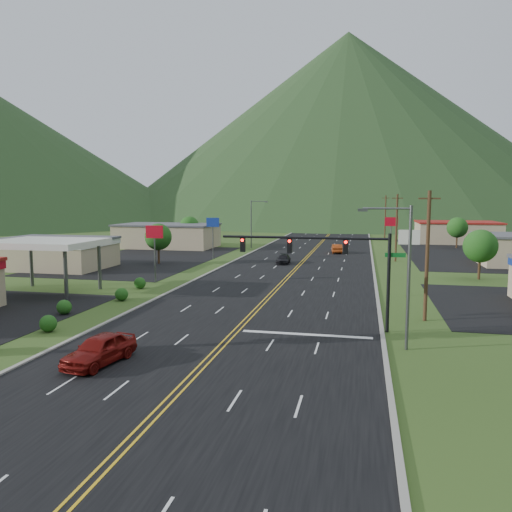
% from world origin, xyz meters
% --- Properties ---
extents(ground, '(500.00, 500.00, 0.00)m').
position_xyz_m(ground, '(0.00, 0.00, 0.00)').
color(ground, '#273E16').
rests_on(ground, ground).
extents(road, '(20.00, 460.00, 0.04)m').
position_xyz_m(road, '(0.00, 0.00, 0.00)').
color(road, black).
rests_on(road, ground).
extents(curb_east, '(0.30, 460.00, 0.14)m').
position_xyz_m(curb_east, '(10.15, 0.00, 0.00)').
color(curb_east, gray).
rests_on(curb_east, ground).
extents(traffic_signal, '(13.10, 0.43, 7.00)m').
position_xyz_m(traffic_signal, '(6.48, 14.00, 5.33)').
color(traffic_signal, black).
rests_on(traffic_signal, ground).
extents(streetlight_east, '(3.28, 0.25, 9.00)m').
position_xyz_m(streetlight_east, '(11.18, 10.00, 5.18)').
color(streetlight_east, '#59595E').
rests_on(streetlight_east, ground).
extents(streetlight_west, '(3.28, 0.25, 9.00)m').
position_xyz_m(streetlight_west, '(-11.68, 70.00, 5.18)').
color(streetlight_west, '#59595E').
rests_on(streetlight_west, ground).
extents(gas_canopy, '(10.00, 8.00, 5.30)m').
position_xyz_m(gas_canopy, '(-22.00, 22.00, 4.87)').
color(gas_canopy, white).
rests_on(gas_canopy, ground).
extents(building_west_mid, '(14.40, 10.40, 4.10)m').
position_xyz_m(building_west_mid, '(-32.00, 38.00, 2.27)').
color(building_west_mid, tan).
rests_on(building_west_mid, ground).
extents(building_west_far, '(18.40, 11.40, 4.50)m').
position_xyz_m(building_west_far, '(-28.00, 68.00, 2.26)').
color(building_west_far, tan).
rests_on(building_west_far, ground).
extents(building_east_far, '(16.40, 12.40, 4.50)m').
position_xyz_m(building_east_far, '(28.00, 90.00, 2.26)').
color(building_east_far, tan).
rests_on(building_east_far, ground).
extents(pole_sign_west_a, '(2.00, 0.18, 6.40)m').
position_xyz_m(pole_sign_west_a, '(-14.00, 30.00, 5.05)').
color(pole_sign_west_a, '#59595E').
rests_on(pole_sign_west_a, ground).
extents(pole_sign_west_b, '(2.00, 0.18, 6.40)m').
position_xyz_m(pole_sign_west_b, '(-14.00, 52.00, 5.05)').
color(pole_sign_west_b, '#59595E').
rests_on(pole_sign_west_b, ground).
extents(pole_sign_east_a, '(2.00, 0.18, 6.40)m').
position_xyz_m(pole_sign_east_a, '(13.00, 28.00, 5.05)').
color(pole_sign_east_a, '#59595E').
rests_on(pole_sign_east_a, ground).
extents(pole_sign_east_b, '(2.00, 0.18, 6.40)m').
position_xyz_m(pole_sign_east_b, '(13.00, 60.00, 5.05)').
color(pole_sign_east_b, '#59595E').
rests_on(pole_sign_east_b, ground).
extents(tree_west_a, '(3.84, 3.84, 5.82)m').
position_xyz_m(tree_west_a, '(-20.00, 45.00, 3.89)').
color(tree_west_a, '#382314').
rests_on(tree_west_a, ground).
extents(tree_west_b, '(3.84, 3.84, 5.82)m').
position_xyz_m(tree_west_b, '(-25.00, 72.00, 3.89)').
color(tree_west_b, '#382314').
rests_on(tree_west_b, ground).
extents(tree_east_a, '(3.84, 3.84, 5.82)m').
position_xyz_m(tree_east_a, '(22.00, 40.00, 3.89)').
color(tree_east_a, '#382314').
rests_on(tree_east_a, ground).
extents(tree_east_b, '(3.84, 3.84, 5.82)m').
position_xyz_m(tree_east_b, '(26.00, 78.00, 3.89)').
color(tree_east_b, '#382314').
rests_on(tree_east_b, ground).
extents(utility_pole_a, '(1.60, 0.28, 10.00)m').
position_xyz_m(utility_pole_a, '(13.50, 18.00, 5.13)').
color(utility_pole_a, '#382314').
rests_on(utility_pole_a, ground).
extents(utility_pole_b, '(1.60, 0.28, 10.00)m').
position_xyz_m(utility_pole_b, '(13.50, 55.00, 5.13)').
color(utility_pole_b, '#382314').
rests_on(utility_pole_b, ground).
extents(utility_pole_c, '(1.60, 0.28, 10.00)m').
position_xyz_m(utility_pole_c, '(13.50, 95.00, 5.13)').
color(utility_pole_c, '#382314').
rests_on(utility_pole_c, ground).
extents(utility_pole_d, '(1.60, 0.28, 10.00)m').
position_xyz_m(utility_pole_d, '(13.50, 135.00, 5.13)').
color(utility_pole_d, '#382314').
rests_on(utility_pole_d, ground).
extents(mountain_n, '(220.00, 220.00, 85.00)m').
position_xyz_m(mountain_n, '(0.00, 220.00, 42.50)').
color(mountain_n, '#183317').
rests_on(mountain_n, ground).
extents(car_red_near, '(2.83, 5.26, 1.70)m').
position_xyz_m(car_red_near, '(-5.81, 3.38, 0.85)').
color(car_red_near, maroon).
rests_on(car_red_near, ground).
extents(car_dark_mid, '(2.02, 4.49, 1.28)m').
position_xyz_m(car_dark_mid, '(-2.46, 48.85, 0.64)').
color(car_dark_mid, black).
rests_on(car_dark_mid, ground).
extents(car_red_far, '(2.13, 4.77, 1.52)m').
position_xyz_m(car_red_far, '(4.34, 64.43, 0.76)').
color(car_red_far, '#9A3810').
rests_on(car_red_far, ground).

